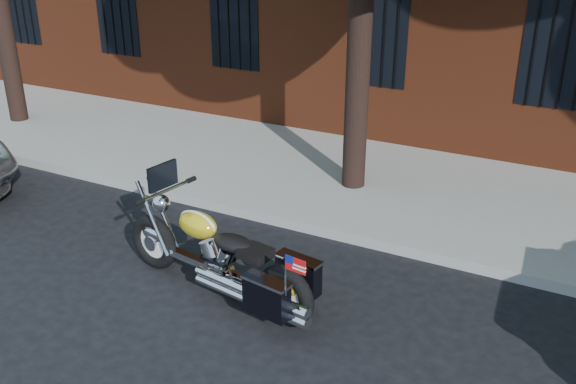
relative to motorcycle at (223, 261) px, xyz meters
The scene contains 4 objects.
ground 0.86m from the motorcycle, 119.94° to the left, with size 120.00×120.00×0.00m, color black.
curb 2.06m from the motorcycle, 99.97° to the left, with size 40.00×0.16×0.15m, color gray.
sidewalk 3.90m from the motorcycle, 95.16° to the left, with size 40.00×3.60×0.15m, color gray.
motorcycle is the anchor object (origin of this frame).
Camera 1 is at (3.94, -5.87, 4.13)m, focal length 40.00 mm.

